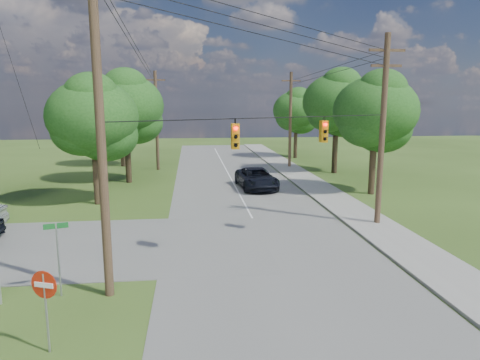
{
  "coord_description": "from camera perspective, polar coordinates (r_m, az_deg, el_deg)",
  "views": [
    {
      "loc": [
        -1.57,
        -14.52,
        6.84
      ],
      "look_at": [
        0.67,
        5.0,
        3.29
      ],
      "focal_mm": 32.0,
      "sensor_mm": 36.0,
      "label": 1
    }
  ],
  "objects": [
    {
      "name": "ground",
      "position": [
        16.13,
        -0.36,
        -14.85
      ],
      "size": [
        140.0,
        140.0,
        0.0
      ],
      "primitive_type": "plane",
      "color": "#334D19",
      "rests_on": "ground"
    },
    {
      "name": "main_road",
      "position": [
        20.99,
        3.64,
        -8.75
      ],
      "size": [
        10.0,
        100.0,
        0.03
      ],
      "primitive_type": "cube",
      "color": "gray",
      "rests_on": "ground"
    },
    {
      "name": "sidewalk_east",
      "position": [
        23.08,
        20.39,
        -7.5
      ],
      "size": [
        2.6,
        100.0,
        0.12
      ],
      "primitive_type": "cube",
      "color": "#9B9A91",
      "rests_on": "ground"
    },
    {
      "name": "pole_sw",
      "position": [
        15.24,
        -18.18,
        7.44
      ],
      "size": [
        2.0,
        0.32,
        12.0
      ],
      "color": "brown",
      "rests_on": "ground"
    },
    {
      "name": "pole_ne",
      "position": [
        24.88,
        18.47,
        6.56
      ],
      "size": [
        2.0,
        0.32,
        10.5
      ],
      "color": "brown",
      "rests_on": "ground"
    },
    {
      "name": "pole_north_e",
      "position": [
        45.77,
        6.73,
        8.04
      ],
      "size": [
        2.0,
        0.32,
        10.0
      ],
      "color": "brown",
      "rests_on": "ground"
    },
    {
      "name": "pole_north_w",
      "position": [
        44.69,
        -11.07,
        7.87
      ],
      "size": [
        2.0,
        0.32,
        10.0
      ],
      "color": "brown",
      "rests_on": "ground"
    },
    {
      "name": "power_lines",
      "position": [
        26.35,
        0.16,
        15.29
      ],
      "size": [
        13.93,
        29.62,
        4.93
      ],
      "color": "black",
      "rests_on": "ground"
    },
    {
      "name": "traffic_signals",
      "position": [
        19.44,
        5.74,
        6.23
      ],
      "size": [
        4.91,
        3.27,
        1.05
      ],
      "color": "orange",
      "rests_on": "ground"
    },
    {
      "name": "tree_w_near",
      "position": [
        30.23,
        -19.03,
        7.96
      ],
      "size": [
        6.0,
        6.0,
        8.4
      ],
      "color": "#423321",
      "rests_on": "ground"
    },
    {
      "name": "tree_w_mid",
      "position": [
        37.91,
        -15.01,
        9.51
      ],
      "size": [
        6.4,
        6.4,
        9.22
      ],
      "color": "#423321",
      "rests_on": "ground"
    },
    {
      "name": "tree_w_far",
      "position": [
        48.1,
        -15.66,
        9.17
      ],
      "size": [
        6.0,
        6.0,
        8.73
      ],
      "color": "#423321",
      "rests_on": "ground"
    },
    {
      "name": "tree_e_near",
      "position": [
        33.41,
        17.61,
        8.77
      ],
      "size": [
        6.2,
        6.2,
        8.81
      ],
      "color": "#423321",
      "rests_on": "ground"
    },
    {
      "name": "tree_e_mid",
      "position": [
        42.9,
        12.78,
        10.09
      ],
      "size": [
        6.6,
        6.6,
        9.64
      ],
      "color": "#423321",
      "rests_on": "ground"
    },
    {
      "name": "tree_e_far",
      "position": [
        54.13,
        7.5,
        9.19
      ],
      "size": [
        5.8,
        5.8,
        8.32
      ],
      "color": "#423321",
      "rests_on": "ground"
    },
    {
      "name": "car_main_north",
      "position": [
        34.47,
        2.21,
        0.23
      ],
      "size": [
        3.15,
        6.08,
        1.64
      ],
      "primitive_type": "imported",
      "rotation": [
        0.0,
        0.0,
        0.07
      ],
      "color": "black",
      "rests_on": "main_road"
    },
    {
      "name": "do_not_enter_sign",
      "position": [
        13.11,
        -24.59,
        -13.59
      ],
      "size": [
        0.76,
        0.32,
        2.4
      ],
      "rotation": [
        0.0,
        0.0,
        -0.37
      ],
      "color": "gray",
      "rests_on": "ground"
    },
    {
      "name": "street_name_sign",
      "position": [
        16.57,
        -23.13,
        -8.59
      ],
      "size": [
        0.79,
        0.26,
        2.71
      ],
      "rotation": [
        0.0,
        0.0,
        0.28
      ],
      "color": "gray",
      "rests_on": "ground"
    }
  ]
}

